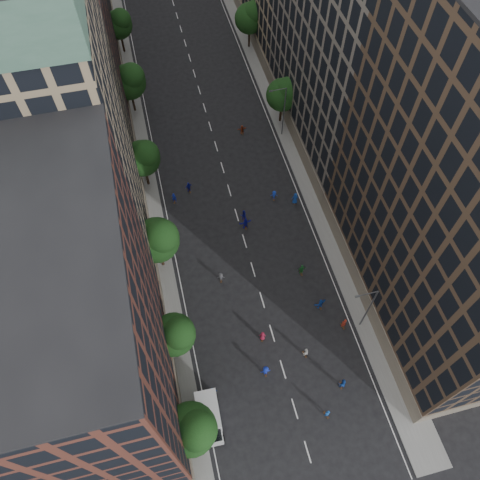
{
  "coord_description": "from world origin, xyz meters",
  "views": [
    {
      "loc": [
        -8.74,
        -5.83,
        53.11
      ],
      "look_at": [
        -0.86,
        26.07,
        2.0
      ],
      "focal_mm": 35.0,
      "sensor_mm": 36.0,
      "label": 1
    }
  ],
  "objects_px": {
    "streetlamp_near": "(368,307)",
    "streetlamp_far": "(283,109)",
    "skater_1": "(327,413)",
    "skater_2": "(342,383)",
    "skater_0": "(216,412)",
    "cargo_van": "(209,417)"
  },
  "relations": [
    {
      "from": "streetlamp_near",
      "to": "streetlamp_far",
      "type": "relative_size",
      "value": 1.0
    },
    {
      "from": "skater_0",
      "to": "skater_1",
      "type": "relative_size",
      "value": 0.99
    },
    {
      "from": "skater_0",
      "to": "skater_2",
      "type": "distance_m",
      "value": 14.28
    },
    {
      "from": "cargo_van",
      "to": "skater_1",
      "type": "bearing_deg",
      "value": -9.03
    },
    {
      "from": "skater_1",
      "to": "skater_2",
      "type": "relative_size",
      "value": 0.88
    },
    {
      "from": "cargo_van",
      "to": "skater_0",
      "type": "bearing_deg",
      "value": 36.78
    },
    {
      "from": "skater_1",
      "to": "skater_2",
      "type": "bearing_deg",
      "value": -153.77
    },
    {
      "from": "cargo_van",
      "to": "skater_2",
      "type": "bearing_deg",
      "value": 2.81
    },
    {
      "from": "cargo_van",
      "to": "skater_0",
      "type": "height_order",
      "value": "cargo_van"
    },
    {
      "from": "streetlamp_near",
      "to": "streetlamp_far",
      "type": "xyz_separation_m",
      "value": [
        0.0,
        33.0,
        0.0
      ]
    },
    {
      "from": "streetlamp_far",
      "to": "skater_2",
      "type": "height_order",
      "value": "streetlamp_far"
    },
    {
      "from": "streetlamp_near",
      "to": "streetlamp_far",
      "type": "bearing_deg",
      "value": 90.0
    },
    {
      "from": "streetlamp_far",
      "to": "skater_1",
      "type": "distance_m",
      "value": 42.8
    },
    {
      "from": "streetlamp_near",
      "to": "cargo_van",
      "type": "height_order",
      "value": "streetlamp_near"
    },
    {
      "from": "streetlamp_far",
      "to": "skater_0",
      "type": "height_order",
      "value": "streetlamp_far"
    },
    {
      "from": "skater_1",
      "to": "skater_0",
      "type": "bearing_deg",
      "value": -33.12
    },
    {
      "from": "skater_1",
      "to": "streetlamp_near",
      "type": "bearing_deg",
      "value": -147.34
    },
    {
      "from": "streetlamp_near",
      "to": "skater_1",
      "type": "xyz_separation_m",
      "value": [
        -7.25,
        -8.96,
        -4.36
      ]
    },
    {
      "from": "streetlamp_near",
      "to": "skater_1",
      "type": "relative_size",
      "value": 5.6
    },
    {
      "from": "streetlamp_near",
      "to": "skater_1",
      "type": "height_order",
      "value": "streetlamp_near"
    },
    {
      "from": "streetlamp_near",
      "to": "skater_2",
      "type": "height_order",
      "value": "streetlamp_near"
    },
    {
      "from": "cargo_van",
      "to": "streetlamp_near",
      "type": "bearing_deg",
      "value": 20.57
    }
  ]
}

